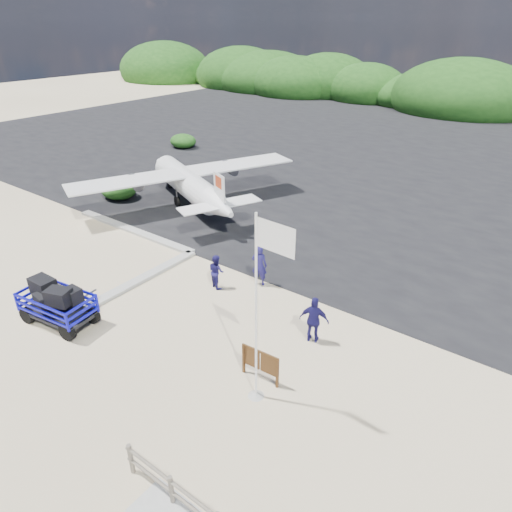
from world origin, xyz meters
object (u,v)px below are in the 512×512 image
at_px(flagpole, 256,396).
at_px(crew_c, 314,320).
at_px(aircraft_small, 397,141).
at_px(baggage_cart, 62,322).
at_px(signboard, 260,379).
at_px(crew_b, 216,271).
at_px(crew_a, 259,265).

distance_m(flagpole, crew_c, 3.61).
bearing_deg(aircraft_small, baggage_cart, 64.49).
xyz_separation_m(flagpole, signboard, (-0.34, 0.67, 0.00)).
distance_m(signboard, aircraft_small, 35.59).
xyz_separation_m(crew_b, aircraft_small, (-3.79, 30.88, -0.78)).
height_order(crew_a, aircraft_small, crew_a).
relative_size(signboard, crew_b, 0.95).
distance_m(flagpole, aircraft_small, 36.33).
height_order(crew_a, crew_c, crew_a).
bearing_deg(crew_b, aircraft_small, -63.29).
height_order(baggage_cart, crew_c, crew_c).
bearing_deg(aircraft_small, crew_a, 73.37).
distance_m(crew_a, crew_b, 1.91).
bearing_deg(crew_c, crew_a, -44.76).
distance_m(flagpole, crew_b, 6.91).
distance_m(signboard, crew_c, 2.99).
relative_size(signboard, crew_a, 0.78).
height_order(crew_a, crew_b, crew_a).
xyz_separation_m(baggage_cart, flagpole, (8.50, 1.44, 0.00)).
height_order(signboard, aircraft_small, aircraft_small).
distance_m(crew_c, aircraft_small, 32.98).
bearing_deg(aircraft_small, signboard, 77.81).
height_order(baggage_cart, aircraft_small, aircraft_small).
bearing_deg(flagpole, crew_a, 125.60).
bearing_deg(aircraft_small, crew_c, 79.61).
height_order(flagpole, signboard, flagpole).
relative_size(crew_a, aircraft_small, 0.28).
relative_size(baggage_cart, signboard, 2.10).
distance_m(crew_a, crew_c, 4.51).
height_order(flagpole, crew_c, flagpole).
xyz_separation_m(signboard, crew_b, (-5.03, 3.60, 0.78)).
xyz_separation_m(flagpole, crew_a, (-3.99, 5.57, 0.95)).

